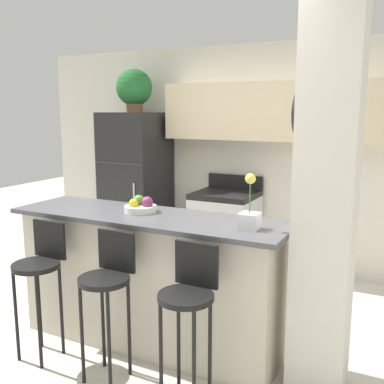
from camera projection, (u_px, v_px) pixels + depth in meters
name	position (u px, v px, depth m)	size (l,w,h in m)	color
ground_plane	(149.00, 343.00, 3.55)	(14.00, 14.00, 0.00)	beige
wall_back	(257.00, 141.00, 5.06)	(5.60, 0.38, 2.55)	silver
pillar_right	(326.00, 197.00, 2.78)	(0.38, 0.32, 2.55)	silver
counter_bar	(148.00, 280.00, 3.46)	(2.17, 0.63, 1.04)	beige
refrigerator	(136.00, 186.00, 5.49)	(0.66, 0.73, 1.79)	black
stove_range	(225.00, 231.00, 5.10)	(0.67, 0.64, 1.07)	silver
bar_stool_left	(40.00, 269.00, 3.26)	(0.34, 0.34, 1.01)	black
bar_stool_mid	(108.00, 283.00, 2.99)	(0.34, 0.34, 1.01)	black
bar_stool_right	(189.00, 300.00, 2.72)	(0.34, 0.34, 1.01)	black
potted_plant_on_fridge	(134.00, 89.00, 5.28)	(0.43, 0.43, 0.50)	brown
orchid_vase	(250.00, 214.00, 2.95)	(0.13, 0.13, 0.37)	white
fruit_bowl	(141.00, 206.00, 3.45)	(0.25, 0.25, 0.12)	silver
trash_bin	(165.00, 254.00, 5.15)	(0.28, 0.28, 0.38)	#59595B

